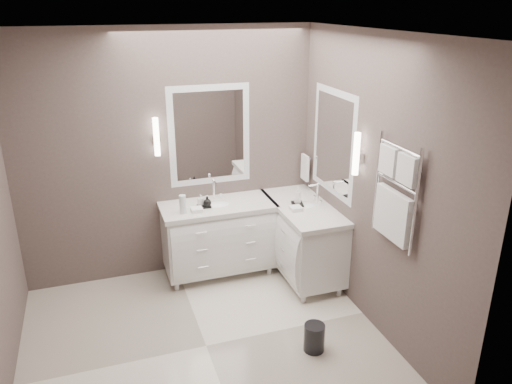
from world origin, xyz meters
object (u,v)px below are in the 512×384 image
object	(u,v)px
vanity_back	(219,234)
waste_bin	(314,338)
towel_ladder	(395,198)
vanity_right	(302,235)

from	to	relation	value
vanity_back	waste_bin	xyz separation A→B (m)	(0.45, -1.58, -0.36)
waste_bin	vanity_back	bearing A→B (deg)	105.87
vanity_back	towel_ladder	bearing A→B (deg)	-55.90
vanity_right	waste_bin	world-z (taller)	vanity_right
vanity_right	waste_bin	size ratio (longest dim) A/B	4.78
vanity_back	towel_ladder	distance (m)	2.16
towel_ladder	waste_bin	size ratio (longest dim) A/B	3.47
vanity_back	towel_ladder	world-z (taller)	towel_ladder
vanity_back	waste_bin	size ratio (longest dim) A/B	4.78
vanity_back	towel_ladder	size ratio (longest dim) A/B	1.38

